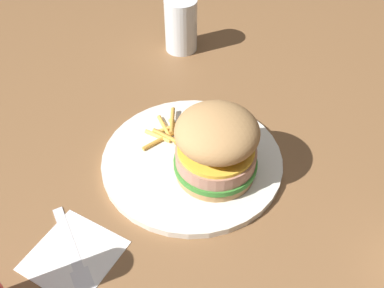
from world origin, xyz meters
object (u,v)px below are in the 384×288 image
(drink_glass, at_px, (181,28))
(plate, at_px, (192,160))
(fork, at_px, (74,255))
(sandwich, at_px, (216,145))
(fries_pile, at_px, (172,130))
(napkin, at_px, (74,255))

(drink_glass, bearing_deg, plate, 118.34)
(plate, xyz_separation_m, fork, (0.07, 0.22, -0.00))
(plate, relative_size, fork, 1.98)
(sandwich, height_order, fries_pile, sandwich)
(fries_pile, height_order, napkin, fries_pile)
(fork, relative_size, drink_glass, 1.30)
(plate, height_order, sandwich, sandwich)
(fork, height_order, drink_glass, drink_glass)
(sandwich, relative_size, drink_glass, 1.14)
(sandwich, bearing_deg, plate, -15.54)
(napkin, bearing_deg, fork, 141.68)
(sandwich, relative_size, napkin, 1.16)
(plate, distance_m, drink_glass, 0.34)
(drink_glass, bearing_deg, sandwich, 123.46)
(plate, bearing_deg, drink_glass, -61.66)
(plate, distance_m, fries_pile, 0.07)
(plate, xyz_separation_m, sandwich, (-0.04, 0.01, 0.06))
(plate, bearing_deg, sandwich, 164.46)
(sandwich, bearing_deg, fries_pile, -27.09)
(plate, distance_m, sandwich, 0.08)
(napkin, relative_size, drink_glass, 0.98)
(fries_pile, bearing_deg, napkin, 85.64)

